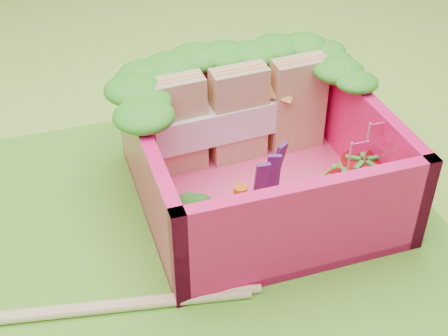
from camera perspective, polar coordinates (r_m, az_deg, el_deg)
name	(u,v)px	position (r m, az deg, el deg)	size (l,w,h in m)	color
ground	(201,244)	(3.30, -2.12, -6.93)	(14.00, 14.00, 0.00)	#A4DB3E
placemat	(201,242)	(3.29, -2.13, -6.75)	(2.60, 2.60, 0.03)	#65B027
bento_floor	(259,193)	(3.54, 3.18, -2.31)	(1.30, 1.30, 0.05)	#FF417D
bento_box	(260,157)	(3.39, 3.32, 0.99)	(1.30, 1.30, 0.55)	#FF1564
lettuce_ruffle	(233,65)	(3.58, 0.86, 9.39)	(1.43, 0.77, 0.11)	#217D16
sandwich_stack	(240,115)	(3.63, 1.44, 4.87)	(1.08, 0.24, 0.58)	tan
broccoli	(191,218)	(3.06, -3.08, -4.58)	(0.31, 0.31, 0.26)	#73A24E
carrot_sticks	(234,214)	(3.15, 0.88, -4.20)	(0.16, 0.10, 0.29)	#DD4E12
purple_wedges	(270,180)	(3.29, 4.19, -1.08)	(0.21, 0.16, 0.38)	#501C63
strawberry_left	(344,198)	(3.32, 10.89, -2.69)	(0.23, 0.23, 0.47)	red
strawberry_right	(361,179)	(3.46, 12.43, -0.97)	(0.25, 0.25, 0.49)	red
snap_peas	(319,205)	(3.41, 8.66, -3.34)	(0.94, 0.64, 0.05)	#69C43D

